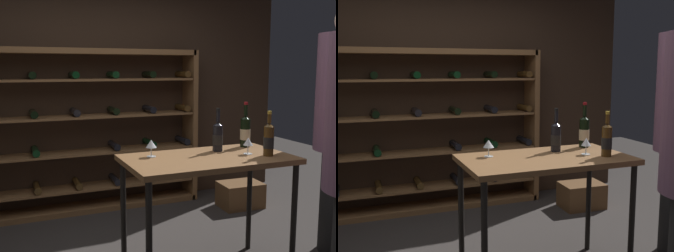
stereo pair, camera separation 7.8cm
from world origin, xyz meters
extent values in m
cube|color=#3D2B1E|center=(0.00, 1.91, 1.39)|extent=(4.78, 0.10, 2.79)
cube|color=brown|center=(1.13, 1.70, 0.90)|extent=(0.06, 0.32, 1.80)
cube|color=brown|center=(-0.26, 1.70, 1.77)|extent=(2.77, 0.32, 0.06)
cube|color=brown|center=(-0.26, 1.70, 0.03)|extent=(2.77, 0.32, 0.06)
cube|color=brown|center=(-0.26, 1.70, 0.27)|extent=(2.69, 0.32, 0.02)
cylinder|color=#4C3314|center=(-0.69, 1.70, 0.32)|extent=(0.08, 0.30, 0.08)
cylinder|color=#4C3314|center=(-0.26, 1.70, 0.32)|extent=(0.08, 0.30, 0.08)
cylinder|color=black|center=(0.17, 1.70, 0.32)|extent=(0.08, 0.30, 0.08)
cylinder|color=black|center=(0.60, 1.70, 0.32)|extent=(0.08, 0.30, 0.08)
cube|color=brown|center=(-0.26, 1.70, 0.67)|extent=(2.69, 0.32, 0.02)
cylinder|color=black|center=(-0.69, 1.70, 0.72)|extent=(0.08, 0.30, 0.08)
cylinder|color=black|center=(0.17, 1.70, 0.72)|extent=(0.08, 0.30, 0.08)
cylinder|color=black|center=(0.60, 1.70, 0.72)|extent=(0.08, 0.30, 0.08)
cylinder|color=black|center=(1.03, 1.70, 0.72)|extent=(0.08, 0.30, 0.08)
cube|color=brown|center=(-0.26, 1.70, 1.07)|extent=(2.69, 0.32, 0.02)
cylinder|color=black|center=(-0.69, 1.70, 1.12)|extent=(0.08, 0.30, 0.08)
cylinder|color=black|center=(-0.26, 1.70, 1.12)|extent=(0.08, 0.30, 0.08)
cylinder|color=black|center=(0.17, 1.70, 1.12)|extent=(0.08, 0.30, 0.08)
cylinder|color=black|center=(0.60, 1.70, 1.12)|extent=(0.08, 0.30, 0.08)
cylinder|color=#4C3314|center=(1.03, 1.70, 1.12)|extent=(0.08, 0.30, 0.08)
cube|color=brown|center=(-0.26, 1.70, 1.47)|extent=(2.69, 0.32, 0.02)
cylinder|color=black|center=(-0.69, 1.70, 1.52)|extent=(0.08, 0.30, 0.08)
cylinder|color=black|center=(-0.26, 1.70, 1.52)|extent=(0.08, 0.30, 0.08)
cylinder|color=black|center=(0.17, 1.70, 1.52)|extent=(0.08, 0.30, 0.08)
cylinder|color=black|center=(0.60, 1.70, 1.52)|extent=(0.08, 0.30, 0.08)
cylinder|color=#4C3314|center=(1.03, 1.70, 1.52)|extent=(0.08, 0.30, 0.08)
cube|color=brown|center=(0.41, -0.12, 0.92)|extent=(1.24, 0.68, 0.04)
cylinder|color=black|center=(-0.17, -0.41, 0.45)|extent=(0.04, 0.04, 0.90)
cylinder|color=black|center=(0.98, -0.41, 0.45)|extent=(0.04, 0.04, 0.90)
cylinder|color=black|center=(-0.17, 0.17, 0.45)|extent=(0.04, 0.04, 0.90)
cylinder|color=black|center=(0.98, 0.17, 0.45)|extent=(0.04, 0.04, 0.90)
cube|color=brown|center=(1.51, 1.12, 0.14)|extent=(0.49, 0.36, 0.29)
cylinder|color=black|center=(0.87, 0.10, 1.06)|extent=(0.08, 0.08, 0.23)
cone|color=black|center=(0.87, 0.10, 1.19)|extent=(0.08, 0.08, 0.03)
cylinder|color=black|center=(0.87, 0.10, 1.25)|extent=(0.03, 0.03, 0.09)
cylinder|color=maroon|center=(0.87, 0.10, 1.31)|extent=(0.03, 0.03, 0.02)
cylinder|color=#C6B28C|center=(0.87, 0.10, 1.05)|extent=(0.08, 0.08, 0.09)
cylinder|color=black|center=(0.57, 0.03, 1.05)|extent=(0.08, 0.08, 0.21)
cone|color=black|center=(0.57, 0.03, 1.16)|extent=(0.08, 0.08, 0.03)
cylinder|color=black|center=(0.57, 0.03, 1.22)|extent=(0.03, 0.03, 0.09)
cylinder|color=black|center=(0.57, 0.03, 1.27)|extent=(0.03, 0.03, 0.02)
cylinder|color=black|center=(0.57, 0.03, 1.04)|extent=(0.08, 0.08, 0.08)
cylinder|color=#4C3314|center=(0.84, -0.26, 1.05)|extent=(0.07, 0.07, 0.22)
cone|color=#4C3314|center=(0.84, -0.26, 1.17)|extent=(0.07, 0.07, 0.03)
cylinder|color=#4C3314|center=(0.84, -0.26, 1.22)|extent=(0.03, 0.03, 0.07)
cylinder|color=#B7932D|center=(0.84, -0.26, 1.27)|extent=(0.03, 0.03, 0.02)
cylinder|color=black|center=(0.84, -0.26, 1.04)|extent=(0.08, 0.08, 0.08)
cylinder|color=silver|center=(0.73, -0.16, 0.95)|extent=(0.07, 0.07, 0.00)
cylinder|color=silver|center=(0.73, -0.16, 0.98)|extent=(0.01, 0.01, 0.06)
cone|color=silver|center=(0.73, -0.16, 1.04)|extent=(0.07, 0.07, 0.06)
cylinder|color=#590A14|center=(0.73, -0.16, 1.03)|extent=(0.04, 0.04, 0.02)
cylinder|color=silver|center=(0.01, 0.03, 0.95)|extent=(0.07, 0.07, 0.00)
cylinder|color=silver|center=(0.01, 0.03, 0.98)|extent=(0.01, 0.01, 0.07)
cone|color=silver|center=(0.01, 0.03, 1.04)|extent=(0.08, 0.08, 0.06)
cylinder|color=#590A14|center=(0.01, 0.03, 1.03)|extent=(0.04, 0.04, 0.02)
camera|label=1|loc=(-0.97, -2.68, 1.59)|focal=42.75mm
camera|label=2|loc=(-0.90, -2.70, 1.59)|focal=42.75mm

